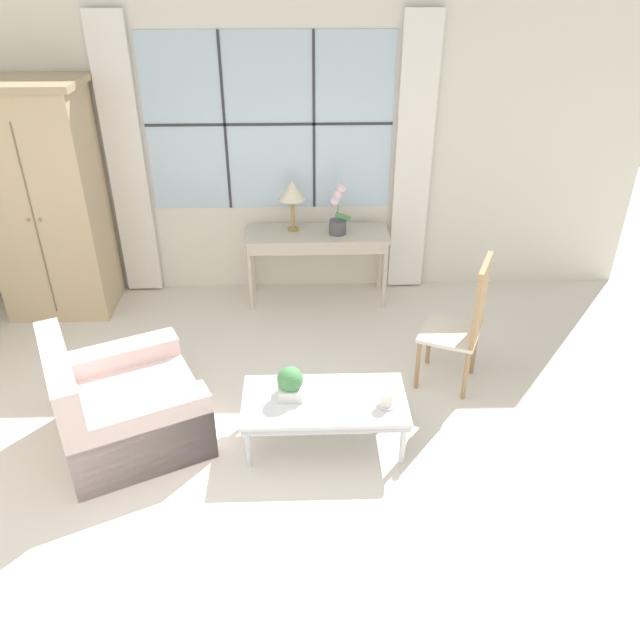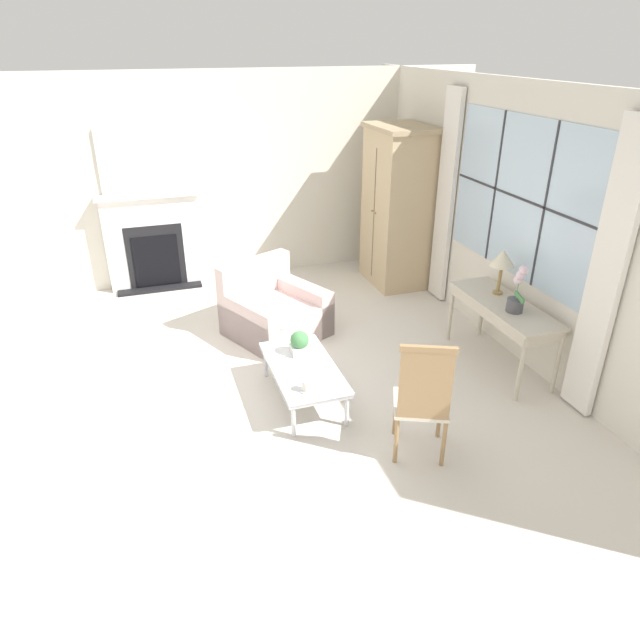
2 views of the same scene
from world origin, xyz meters
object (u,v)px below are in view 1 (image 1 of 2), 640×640
object	(u,v)px
console_table	(317,240)
side_chair_wooden	(466,319)
table_lamp	(292,192)
armchair_upholstered	(124,409)
pillar_candle	(386,400)
coffee_table	(324,404)
potted_orchid	(338,215)
potted_plant_small	(290,383)
armoire	(46,203)

from	to	relation	value
console_table	side_chair_wooden	bearing A→B (deg)	-53.36
table_lamp	armchair_upholstered	xyz separation A→B (m)	(-1.20, -2.15, -0.84)
pillar_candle	coffee_table	bearing A→B (deg)	167.92
table_lamp	side_chair_wooden	size ratio (longest dim) A/B	0.44
potted_orchid	coffee_table	bearing A→B (deg)	-95.51
potted_orchid	potted_plant_small	size ratio (longest dim) A/B	2.05
console_table	armchair_upholstered	xyz separation A→B (m)	(-1.43, -2.08, -0.37)
potted_orchid	side_chair_wooden	distance (m)	1.75
armoire	table_lamp	distance (m)	2.25
table_lamp	armchair_upholstered	size ratio (longest dim) A/B	0.38
potted_orchid	potted_plant_small	distance (m)	2.18
potted_plant_small	pillar_candle	world-z (taller)	potted_plant_small
coffee_table	armchair_upholstered	bearing A→B (deg)	177.29
console_table	potted_orchid	distance (m)	0.34
armoire	side_chair_wooden	bearing A→B (deg)	-21.53
potted_orchid	pillar_candle	size ratio (longest dim) A/B	3.90
table_lamp	coffee_table	size ratio (longest dim) A/B	0.43
armoire	table_lamp	xyz separation A→B (m)	(2.25, 0.14, 0.03)
armoire	console_table	xyz separation A→B (m)	(2.48, 0.07, -0.44)
armoire	pillar_candle	world-z (taller)	armoire
table_lamp	pillar_candle	distance (m)	2.49
armchair_upholstered	coffee_table	world-z (taller)	armchair_upholstered
potted_plant_small	coffee_table	bearing A→B (deg)	-8.65
potted_orchid	armchair_upholstered	distance (m)	2.70
potted_orchid	potted_plant_small	bearing A→B (deg)	-101.96
console_table	side_chair_wooden	size ratio (longest dim) A/B	1.25
potted_plant_small	armoire	bearing A→B (deg)	137.61
side_chair_wooden	coffee_table	xyz separation A→B (m)	(-1.12, -0.66, -0.28)
armchair_upholstered	side_chair_wooden	bearing A→B (deg)	13.13
side_chair_wooden	potted_plant_small	distance (m)	1.50
armoire	pillar_candle	distance (m)	3.67
armchair_upholstered	potted_plant_small	bearing A→B (deg)	-1.51
potted_orchid	armchair_upholstered	xyz separation A→B (m)	(-1.63, -2.06, -0.64)
armchair_upholstered	side_chair_wooden	xyz separation A→B (m)	(2.54, 0.59, 0.34)
armchair_upholstered	pillar_candle	world-z (taller)	armchair_upholstered
coffee_table	side_chair_wooden	bearing A→B (deg)	30.56
console_table	armchair_upholstered	bearing A→B (deg)	-124.48
armchair_upholstered	armoire	bearing A→B (deg)	117.60
console_table	side_chair_wooden	xyz separation A→B (m)	(1.11, -1.49, -0.03)
coffee_table	potted_plant_small	xyz separation A→B (m)	(-0.24, 0.04, 0.16)
side_chair_wooden	coffee_table	world-z (taller)	side_chair_wooden
coffee_table	console_table	bearing A→B (deg)	89.77
side_chair_wooden	armchair_upholstered	bearing A→B (deg)	-166.87
potted_orchid	potted_plant_small	world-z (taller)	potted_orchid
side_chair_wooden	potted_plant_small	xyz separation A→B (m)	(-1.35, -0.62, -0.12)
console_table	coffee_table	distance (m)	2.17
table_lamp	potted_plant_small	xyz separation A→B (m)	(-0.01, -2.18, -0.62)
side_chair_wooden	armoire	bearing A→B (deg)	158.47
side_chair_wooden	potted_plant_small	bearing A→B (deg)	-155.28
armoire	console_table	distance (m)	2.52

